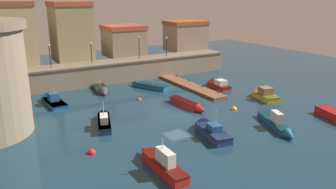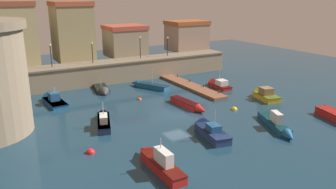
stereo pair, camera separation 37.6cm
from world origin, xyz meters
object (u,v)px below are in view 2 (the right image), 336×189
(moored_boat_12, at_px, (103,90))
(mooring_buoy_1, at_px, (140,100))
(moored_boat_10, at_px, (208,129))
(quay_lamp_0, at_px, (51,52))
(moored_boat_6, at_px, (158,161))
(moored_boat_5, at_px, (278,125))
(mooring_buoy_2, at_px, (234,110))
(moored_boat_3, at_px, (190,105))
(mooring_buoy_0, at_px, (91,153))
(quay_lamp_2, at_px, (140,44))
(moored_boat_1, at_px, (217,84))
(moored_boat_0, at_px, (147,85))
(moored_boat_2, at_px, (52,99))
(moored_boat_7, at_px, (104,119))
(moored_boat_9, at_px, (263,94))
(quay_lamp_1, at_px, (92,49))
(quay_lamp_3, at_px, (167,43))

(moored_boat_12, distance_m, mooring_buoy_1, 6.50)
(moored_boat_10, relative_size, moored_boat_12, 1.08)
(quay_lamp_0, distance_m, moored_boat_6, 28.54)
(moored_boat_5, relative_size, mooring_buoy_2, 9.79)
(moored_boat_3, xyz_separation_m, mooring_buoy_0, (-14.16, -5.93, -0.36))
(moored_boat_12, relative_size, mooring_buoy_1, 10.40)
(quay_lamp_2, height_order, moored_boat_10, quay_lamp_2)
(moored_boat_1, relative_size, moored_boat_12, 0.89)
(moored_boat_0, distance_m, mooring_buoy_0, 21.76)
(moored_boat_2, height_order, moored_boat_5, moored_boat_2)
(moored_boat_6, relative_size, mooring_buoy_1, 12.16)
(moored_boat_7, bearing_deg, moored_boat_1, -55.31)
(moored_boat_7, bearing_deg, moored_boat_9, -76.59)
(moored_boat_5, xyz_separation_m, moored_boat_9, (6.52, 8.57, 0.07))
(quay_lamp_1, height_order, moored_boat_10, quay_lamp_1)
(moored_boat_0, bearing_deg, mooring_buoy_0, 113.61)
(moored_boat_0, xyz_separation_m, moored_boat_7, (-10.41, -10.69, 0.08))
(quay_lamp_0, height_order, moored_boat_5, quay_lamp_0)
(moored_boat_1, relative_size, moored_boat_3, 0.79)
(moored_boat_7, xyz_separation_m, mooring_buoy_2, (14.97, -3.46, -0.44))
(quay_lamp_0, bearing_deg, moored_boat_3, -53.53)
(quay_lamp_2, relative_size, mooring_buoy_2, 4.81)
(moored_boat_6, relative_size, moored_boat_7, 1.02)
(mooring_buoy_0, bearing_deg, moored_boat_2, 89.37)
(moored_boat_0, bearing_deg, quay_lamp_1, 18.68)
(moored_boat_5, relative_size, mooring_buoy_0, 9.14)
(mooring_buoy_2, bearing_deg, quay_lamp_1, 117.93)
(quay_lamp_0, distance_m, moored_boat_5, 31.94)
(mooring_buoy_1, bearing_deg, moored_boat_0, 54.58)
(quay_lamp_3, xyz_separation_m, moored_boat_1, (2.33, -10.75, -4.95))
(moored_boat_10, relative_size, mooring_buoy_2, 8.42)
(quay_lamp_3, distance_m, moored_boat_5, 27.45)
(moored_boat_2, distance_m, moored_boat_3, 17.56)
(moored_boat_7, height_order, moored_boat_12, moored_boat_7)
(moored_boat_3, distance_m, mooring_buoy_0, 15.36)
(moored_boat_2, xyz_separation_m, moored_boat_3, (13.98, -10.63, 0.01))
(quay_lamp_0, xyz_separation_m, moored_boat_0, (12.05, -5.91, -5.08))
(moored_boat_2, height_order, moored_boat_6, moored_boat_6)
(moored_boat_12, height_order, mooring_buoy_1, moored_boat_12)
(quay_lamp_0, bearing_deg, moored_boat_2, -104.04)
(quay_lamp_0, bearing_deg, moored_boat_10, -68.51)
(moored_boat_10, bearing_deg, moored_boat_3, -10.70)
(quay_lamp_0, xyz_separation_m, moored_boat_6, (2.13, -28.04, -4.85))
(moored_boat_9, bearing_deg, mooring_buoy_2, 117.31)
(moored_boat_6, relative_size, mooring_buoy_2, 9.15)
(quay_lamp_0, height_order, quay_lamp_3, quay_lamp_0)
(quay_lamp_0, bearing_deg, moored_boat_0, -26.12)
(moored_boat_7, distance_m, mooring_buoy_1, 8.94)
(quay_lamp_1, height_order, mooring_buoy_2, quay_lamp_1)
(moored_boat_9, bearing_deg, moored_boat_6, 127.14)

